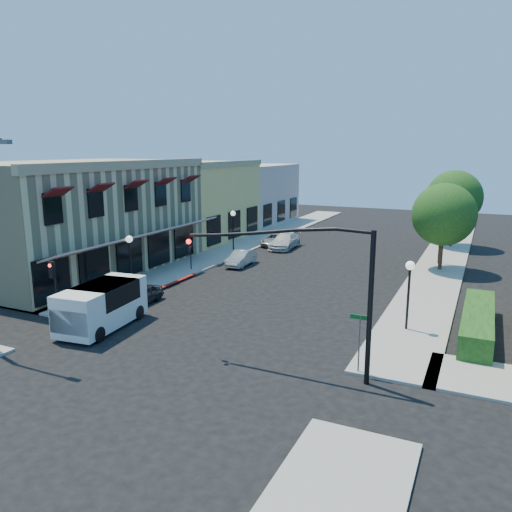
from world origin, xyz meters
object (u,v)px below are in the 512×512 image
at_px(street_tree_b, 454,198).
at_px(street_name_sign, 360,334).
at_px(lamppost_right_near, 409,278).
at_px(white_van, 101,304).
at_px(lamppost_left_near, 130,249).
at_px(signal_mast_arm, 316,275).
at_px(secondary_signal, 54,281).
at_px(lamppost_left_far, 233,220).
at_px(parked_car_b, 241,258).
at_px(parked_car_a, 141,295).
at_px(parked_car_c, 285,241).
at_px(street_tree_a, 444,215).
at_px(parked_car_d, 275,240).
at_px(lamppost_right_far, 441,230).

relative_size(street_tree_b, street_name_sign, 2.81).
bearing_deg(lamppost_right_near, white_van, -156.61).
relative_size(street_name_sign, lamppost_left_near, 0.70).
distance_m(signal_mast_arm, secondary_signal, 13.97).
xyz_separation_m(signal_mast_arm, lamppost_right_near, (2.64, 6.50, -1.35)).
bearing_deg(lamppost_left_far, parked_car_b, -56.41).
height_order(white_van, parked_car_a, white_van).
height_order(lamppost_left_near, parked_car_c, lamppost_left_near).
relative_size(lamppost_left_far, parked_car_c, 0.76).
bearing_deg(street_name_sign, lamppost_right_near, 80.22).
bearing_deg(parked_car_a, lamppost_right_near, 6.39).
height_order(signal_mast_arm, white_van, signal_mast_arm).
height_order(lamppost_left_near, lamppost_right_near, same).
bearing_deg(street_tree_a, lamppost_left_far, 180.00).
bearing_deg(street_name_sign, lamppost_left_far, 128.94).
xyz_separation_m(secondary_signal, parked_car_c, (3.20, 23.59, -1.64)).
bearing_deg(parked_car_d, street_tree_b, 19.64).
relative_size(secondary_signal, lamppost_left_far, 0.93).
xyz_separation_m(secondary_signal, parked_car_a, (1.80, 4.59, -1.78)).
relative_size(street_name_sign, lamppost_left_far, 0.70).
relative_size(street_tree_a, lamppost_left_near, 1.82).
xyz_separation_m(lamppost_right_near, white_van, (-13.99, -6.05, -1.45)).
bearing_deg(secondary_signal, street_tree_a, 50.79).
bearing_deg(parked_car_d, lamppost_left_far, -122.06).
height_order(parked_car_c, parked_car_d, parked_car_c).
xyz_separation_m(lamppost_left_far, lamppost_right_near, (17.00, -14.00, 0.00)).
xyz_separation_m(secondary_signal, parked_car_d, (1.80, 24.59, -1.77)).
height_order(street_tree_b, parked_car_b, street_tree_b).
relative_size(street_tree_a, lamppost_left_far, 1.82).
xyz_separation_m(lamppost_left_far, parked_car_d, (2.30, 4.00, -2.19)).
bearing_deg(secondary_signal, white_van, 12.15).
height_order(street_name_sign, parked_car_c, street_name_sign).
relative_size(lamppost_right_far, parked_car_d, 0.91).
bearing_deg(street_name_sign, white_van, -178.88).
height_order(lamppost_left_near, lamppost_right_far, same).
height_order(signal_mast_arm, parked_car_d, signal_mast_arm).
distance_m(parked_car_c, parked_car_d, 1.73).
xyz_separation_m(white_van, parked_car_a, (-0.71, 4.05, -0.75)).
distance_m(lamppost_left_near, lamppost_left_far, 14.00).
height_order(street_tree_a, white_van, street_tree_a).
relative_size(lamppost_right_far, parked_car_b, 1.00).
bearing_deg(parked_car_b, lamppost_left_near, -111.52).
bearing_deg(street_tree_a, parked_car_d, 165.07).
xyz_separation_m(street_tree_a, white_van, (-14.29, -20.05, -2.91)).
bearing_deg(lamppost_left_near, parked_car_d, 82.72).
bearing_deg(street_tree_a, parked_car_c, 167.56).
relative_size(signal_mast_arm, street_name_sign, 3.20).
height_order(street_tree_b, secondary_signal, street_tree_b).
bearing_deg(parked_car_c, lamppost_left_far, -143.87).
distance_m(parked_car_b, parked_car_d, 8.81).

